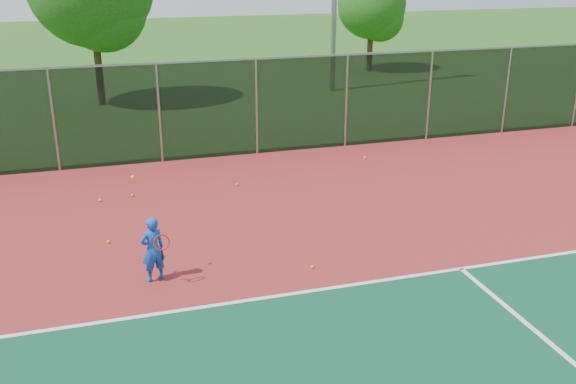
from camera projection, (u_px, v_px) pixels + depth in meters
name	position (u px, v px, depth m)	size (l,w,h in m)	color
ground	(449.00, 375.00, 9.75)	(120.00, 120.00, 0.00)	#245317
court_apron	(392.00, 309.00, 11.54)	(30.00, 20.00, 0.02)	maroon
fence_back	(256.00, 106.00, 19.98)	(30.00, 0.06, 3.03)	black
tennis_player	(153.00, 249.00, 12.32)	(0.59, 0.64, 2.15)	#1348B9
practice_ball_1	(132.00, 195.00, 16.85)	(0.07, 0.07, 0.07)	#CBD518
practice_ball_2	(108.00, 242.00, 14.12)	(0.07, 0.07, 0.07)	#CBD518
practice_ball_3	(237.00, 184.00, 17.65)	(0.07, 0.07, 0.07)	#CBD518
practice_ball_4	(312.00, 267.00, 12.99)	(0.07, 0.07, 0.07)	#CBD518
practice_ball_5	(100.00, 200.00, 16.51)	(0.07, 0.07, 0.07)	#CBD518
practice_ball_7	(365.00, 158.00, 19.94)	(0.07, 0.07, 0.07)	#CBD518
tree_back_mid	(374.00, 8.00, 33.87)	(3.62, 3.62, 5.32)	#382314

